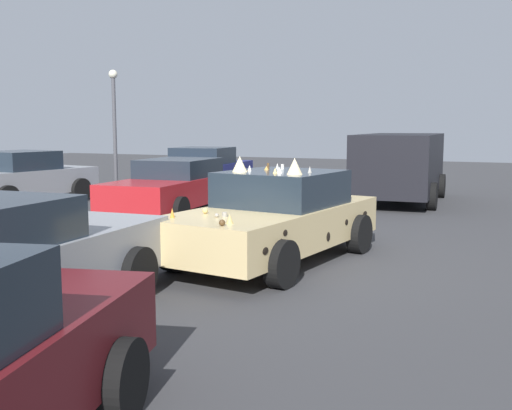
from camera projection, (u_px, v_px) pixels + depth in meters
ground_plane at (273, 261)px, 9.86m from camera, size 60.00×60.00×0.00m
art_car_decorated at (275, 217)px, 9.82m from camera, size 4.55×2.50×1.69m
parked_van_near_right at (400, 163)px, 17.45m from camera, size 5.03×2.50×1.93m
parked_sedan_behind_left at (23, 178)px, 17.05m from camera, size 4.16×2.40×1.47m
parked_sedan_row_back_far at (207, 170)px, 19.97m from camera, size 4.06×2.35×1.48m
parked_sedan_behind_right at (174, 186)px, 15.10m from camera, size 4.57×2.23×1.35m
lot_lamp_post at (114, 118)px, 19.63m from camera, size 0.28×0.28×3.93m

